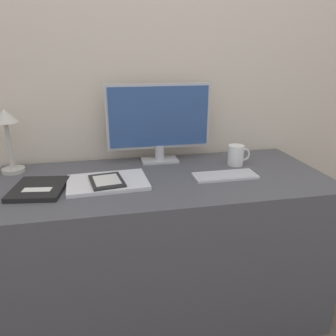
{
  "coord_description": "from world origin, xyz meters",
  "views": [
    {
      "loc": [
        -0.26,
        -1.19,
        1.31
      ],
      "look_at": [
        0.02,
        0.17,
        0.82
      ],
      "focal_mm": 35.0,
      "sensor_mm": 36.0,
      "label": 1
    }
  ],
  "objects_px": {
    "keyboard": "(225,176)",
    "laptop": "(108,182)",
    "monitor": "(159,121)",
    "ereader": "(107,181)",
    "desk_lamp": "(7,129)",
    "coffee_mug": "(236,155)",
    "notebook": "(39,188)"
  },
  "relations": [
    {
      "from": "ereader",
      "to": "monitor",
      "type": "bearing_deg",
      "value": 45.64
    },
    {
      "from": "ereader",
      "to": "notebook",
      "type": "height_order",
      "value": "ereader"
    },
    {
      "from": "coffee_mug",
      "to": "desk_lamp",
      "type": "bearing_deg",
      "value": 174.12
    },
    {
      "from": "desk_lamp",
      "to": "notebook",
      "type": "height_order",
      "value": "desk_lamp"
    },
    {
      "from": "laptop",
      "to": "notebook",
      "type": "distance_m",
      "value": 0.29
    },
    {
      "from": "keyboard",
      "to": "notebook",
      "type": "xyz_separation_m",
      "value": [
        -0.83,
        0.01,
        0.0
      ]
    },
    {
      "from": "ereader",
      "to": "keyboard",
      "type": "bearing_deg",
      "value": -0.46
    },
    {
      "from": "desk_lamp",
      "to": "ereader",
      "type": "bearing_deg",
      "value": -31.23
    },
    {
      "from": "monitor",
      "to": "keyboard",
      "type": "relative_size",
      "value": 1.84
    },
    {
      "from": "monitor",
      "to": "coffee_mug",
      "type": "bearing_deg",
      "value": -20.33
    },
    {
      "from": "monitor",
      "to": "laptop",
      "type": "relative_size",
      "value": 1.5
    },
    {
      "from": "monitor",
      "to": "laptop",
      "type": "xyz_separation_m",
      "value": [
        -0.28,
        -0.28,
        -0.21
      ]
    },
    {
      "from": "monitor",
      "to": "coffee_mug",
      "type": "xyz_separation_m",
      "value": [
        0.38,
        -0.14,
        -0.17
      ]
    },
    {
      "from": "keyboard",
      "to": "desk_lamp",
      "type": "bearing_deg",
      "value": 164.6
    },
    {
      "from": "laptop",
      "to": "desk_lamp",
      "type": "xyz_separation_m",
      "value": [
        -0.44,
        0.25,
        0.21
      ]
    },
    {
      "from": "monitor",
      "to": "ereader",
      "type": "relative_size",
      "value": 2.74
    },
    {
      "from": "keyboard",
      "to": "laptop",
      "type": "bearing_deg",
      "value": 177.74
    },
    {
      "from": "coffee_mug",
      "to": "ereader",
      "type": "bearing_deg",
      "value": -166.98
    },
    {
      "from": "laptop",
      "to": "coffee_mug",
      "type": "xyz_separation_m",
      "value": [
        0.66,
        0.14,
        0.04
      ]
    },
    {
      "from": "monitor",
      "to": "notebook",
      "type": "height_order",
      "value": "monitor"
    },
    {
      "from": "ereader",
      "to": "desk_lamp",
      "type": "height_order",
      "value": "desk_lamp"
    },
    {
      "from": "ereader",
      "to": "desk_lamp",
      "type": "bearing_deg",
      "value": 148.77
    },
    {
      "from": "monitor",
      "to": "coffee_mug",
      "type": "distance_m",
      "value": 0.43
    },
    {
      "from": "monitor",
      "to": "desk_lamp",
      "type": "relative_size",
      "value": 1.76
    },
    {
      "from": "laptop",
      "to": "ereader",
      "type": "distance_m",
      "value": 0.02
    },
    {
      "from": "monitor",
      "to": "ereader",
      "type": "xyz_separation_m",
      "value": [
        -0.29,
        -0.29,
        -0.2
      ]
    },
    {
      "from": "notebook",
      "to": "coffee_mug",
      "type": "bearing_deg",
      "value": 9.09
    },
    {
      "from": "monitor",
      "to": "ereader",
      "type": "bearing_deg",
      "value": -134.36
    },
    {
      "from": "monitor",
      "to": "notebook",
      "type": "relative_size",
      "value": 1.99
    },
    {
      "from": "desk_lamp",
      "to": "coffee_mug",
      "type": "height_order",
      "value": "desk_lamp"
    },
    {
      "from": "keyboard",
      "to": "coffee_mug",
      "type": "height_order",
      "value": "coffee_mug"
    },
    {
      "from": "coffee_mug",
      "to": "laptop",
      "type": "bearing_deg",
      "value": -168.33
    }
  ]
}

